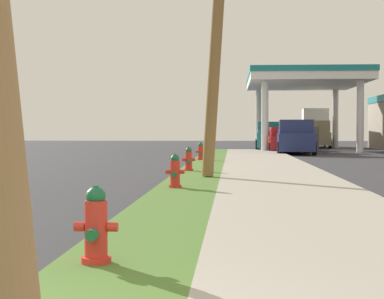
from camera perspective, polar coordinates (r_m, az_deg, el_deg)
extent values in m
cylinder|color=red|center=(6.32, -8.48, -9.64)|extent=(0.29, 0.29, 0.06)
cylinder|color=red|center=(6.28, -8.49, -7.22)|extent=(0.22, 0.22, 0.60)
sphere|color=#196038|center=(6.23, -8.51, -4.13)|extent=(0.19, 0.19, 0.19)
cylinder|color=#196038|center=(6.23, -8.51, -3.40)|extent=(0.06, 0.06, 0.05)
cylinder|color=red|center=(6.30, -9.93, -6.75)|extent=(0.10, 0.09, 0.09)
cylinder|color=red|center=(6.24, -7.05, -6.83)|extent=(0.10, 0.09, 0.09)
cylinder|color=#196038|center=(6.11, -8.83, -7.48)|extent=(0.11, 0.12, 0.11)
cylinder|color=red|center=(14.30, -1.51, -3.26)|extent=(0.29, 0.29, 0.06)
cylinder|color=red|center=(14.28, -1.51, -2.18)|extent=(0.22, 0.22, 0.60)
sphere|color=#196038|center=(14.26, -1.51, -0.82)|extent=(0.19, 0.19, 0.19)
cylinder|color=#196038|center=(14.25, -1.51, -0.49)|extent=(0.06, 0.06, 0.05)
cylinder|color=red|center=(14.29, -2.15, -1.98)|extent=(0.10, 0.09, 0.09)
cylinder|color=red|center=(14.26, -0.87, -1.99)|extent=(0.10, 0.09, 0.09)
cylinder|color=#196038|center=(14.11, -1.57, -2.23)|extent=(0.11, 0.12, 0.11)
cylinder|color=red|center=(20.18, -0.29, -1.80)|extent=(0.29, 0.29, 0.06)
cylinder|color=red|center=(20.17, -0.29, -1.03)|extent=(0.22, 0.22, 0.60)
sphere|color=#196038|center=(20.15, -0.29, -0.07)|extent=(0.19, 0.19, 0.19)
cylinder|color=#196038|center=(20.15, -0.29, 0.16)|extent=(0.06, 0.06, 0.05)
cylinder|color=red|center=(20.18, -0.74, -0.90)|extent=(0.10, 0.09, 0.09)
cylinder|color=red|center=(20.16, 0.16, -0.90)|extent=(0.10, 0.09, 0.09)
cylinder|color=#196038|center=(20.00, -0.32, -1.06)|extent=(0.11, 0.12, 0.11)
cylinder|color=red|center=(27.48, 0.76, -0.86)|extent=(0.29, 0.29, 0.06)
cylinder|color=red|center=(27.47, 0.76, -0.30)|extent=(0.22, 0.22, 0.60)
sphere|color=#196038|center=(27.46, 0.76, 0.41)|extent=(0.19, 0.19, 0.19)
cylinder|color=#196038|center=(27.46, 0.76, 0.58)|extent=(0.06, 0.06, 0.05)
cylinder|color=red|center=(27.48, 0.43, -0.19)|extent=(0.10, 0.09, 0.09)
cylinder|color=red|center=(27.46, 1.10, -0.20)|extent=(0.10, 0.09, 0.09)
cylinder|color=#196038|center=(27.30, 0.75, -0.31)|extent=(0.11, 0.12, 0.11)
cylinder|color=olive|center=(17.95, 2.23, 10.99)|extent=(0.95, 0.92, 8.32)
cylinder|color=silver|center=(40.34, 6.47, 2.93)|extent=(0.44, 0.44, 4.48)
cylinder|color=silver|center=(41.04, 14.67, 2.86)|extent=(0.44, 0.44, 4.48)
cylinder|color=silver|center=(49.93, 5.92, 2.70)|extent=(0.44, 0.44, 4.48)
cylinder|color=silver|center=(50.50, 12.59, 2.66)|extent=(0.44, 0.44, 4.48)
cube|color=white|center=(45.47, 9.89, 5.92)|extent=(7.66, 11.40, 0.50)
cube|color=#197A7F|center=(45.50, 9.89, 6.46)|extent=(7.76, 11.50, 0.36)
cube|color=#47474C|center=(40.58, 10.59, 0.87)|extent=(0.70, 1.10, 1.60)
cube|color=#47474C|center=(50.13, 9.27, 1.04)|extent=(0.70, 1.10, 1.60)
cube|color=red|center=(41.71, 7.99, 0.62)|extent=(1.90, 4.53, 0.85)
cube|color=red|center=(41.48, 8.02, 1.58)|extent=(1.64, 2.05, 0.56)
cylinder|color=black|center=(43.34, 6.65, 0.28)|extent=(0.23, 0.60, 0.60)
cylinder|color=black|center=(43.49, 8.91, 0.28)|extent=(0.23, 0.60, 0.60)
cylinder|color=black|center=(39.95, 6.99, 0.16)|extent=(0.23, 0.60, 0.60)
cylinder|color=black|center=(40.12, 9.44, 0.15)|extent=(0.23, 0.60, 0.60)
cube|color=black|center=(48.71, 7.64, 0.78)|extent=(1.84, 4.51, 0.85)
cube|color=black|center=(48.47, 7.66, 1.61)|extent=(1.61, 2.03, 0.56)
cylinder|color=black|center=(50.36, 6.54, 0.48)|extent=(0.22, 0.60, 0.60)
cylinder|color=black|center=(50.47, 8.49, 0.48)|extent=(0.22, 0.60, 0.60)
cylinder|color=black|center=(46.97, 6.73, 0.39)|extent=(0.22, 0.60, 0.60)
cylinder|color=black|center=(47.08, 8.82, 0.39)|extent=(0.22, 0.60, 0.60)
cube|color=tan|center=(52.70, 10.87, 0.96)|extent=(2.41, 6.52, 1.00)
cube|color=white|center=(53.47, 10.82, 2.53)|extent=(2.21, 4.09, 1.90)
cube|color=tan|center=(50.65, 11.01, 2.01)|extent=(1.97, 2.16, 0.90)
cylinder|color=black|center=(50.13, 12.13, 0.54)|extent=(0.27, 0.77, 0.76)
cylinder|color=black|center=(50.01, 9.96, 0.55)|extent=(0.27, 0.77, 0.76)
cylinder|color=black|center=(55.42, 11.67, 0.65)|extent=(0.27, 0.77, 0.76)
cylinder|color=black|center=(55.30, 9.71, 0.66)|extent=(0.27, 0.77, 0.76)
cube|color=navy|center=(37.84, 9.09, 0.68)|extent=(2.23, 5.48, 1.00)
cube|color=navy|center=(36.87, 9.17, 2.02)|extent=(1.93, 2.13, 0.76)
cube|color=navy|center=(39.02, 9.00, 1.62)|extent=(2.00, 2.99, 0.24)
cylinder|color=black|center=(35.77, 10.78, 0.08)|extent=(0.25, 0.77, 0.76)
cylinder|color=black|center=(35.66, 7.74, 0.09)|extent=(0.25, 0.77, 0.76)
cylinder|color=black|center=(40.05, 10.28, 0.26)|extent=(0.25, 0.77, 0.76)
cylinder|color=black|center=(39.96, 7.56, 0.27)|extent=(0.25, 0.77, 0.76)
cube|color=#197075|center=(44.63, 7.02, 0.85)|extent=(2.15, 5.45, 1.00)
cube|color=#197075|center=(45.60, 6.99, 1.97)|extent=(1.90, 2.10, 0.76)
cube|color=#197075|center=(43.44, 7.08, 1.64)|extent=(1.96, 2.97, 0.24)
cylinder|color=black|center=(46.77, 5.78, 0.49)|extent=(0.24, 0.77, 0.76)
cylinder|color=black|center=(46.82, 8.10, 0.48)|extent=(0.24, 0.77, 0.76)
cylinder|color=black|center=(42.47, 5.83, 0.36)|extent=(0.24, 0.77, 0.76)
cylinder|color=black|center=(42.53, 8.39, 0.35)|extent=(0.24, 0.77, 0.76)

